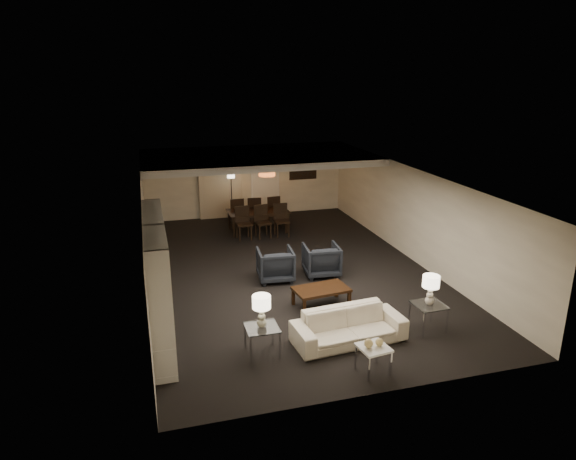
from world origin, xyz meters
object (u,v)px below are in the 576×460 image
at_px(coffee_table, 321,297).
at_px(vase_blue, 161,308).
at_px(sofa, 349,326).
at_px(television, 158,271).
at_px(pendant_light, 267,172).
at_px(chair_fr, 272,210).
at_px(table_lamp_right, 430,290).
at_px(chair_nm, 263,222).
at_px(vase_amber, 157,263).
at_px(table_lamp_left, 262,311).
at_px(armchair_left, 275,265).
at_px(chair_fm, 254,211).
at_px(dining_table, 258,221).
at_px(side_table_left, 262,340).
at_px(marble_table, 373,359).
at_px(chair_nr, 282,220).
at_px(side_table_right, 428,317).
at_px(chair_nl, 244,223).
at_px(armchair_right, 321,260).
at_px(floor_speaker, 165,297).
at_px(floor_lamp, 232,196).
at_px(chair_fl, 236,212).

xyz_separation_m(coffee_table, vase_blue, (-3.44, -1.56, 0.93)).
height_order(sofa, television, television).
bearing_deg(sofa, vase_blue, 174.45).
xyz_separation_m(pendant_light, chair_fr, (0.30, 0.64, -1.42)).
bearing_deg(table_lamp_right, chair_nm, 105.40).
relative_size(table_lamp_right, vase_amber, 3.88).
relative_size(table_lamp_left, table_lamp_right, 1.00).
bearing_deg(armchair_left, chair_fm, -91.05).
distance_m(vase_amber, chair_fr, 8.14).
distance_m(coffee_table, armchair_left, 1.81).
bearing_deg(chair_fr, sofa, 79.29).
relative_size(sofa, dining_table, 1.12).
xyz_separation_m(side_table_left, chair_nm, (1.57, 6.65, 0.23)).
bearing_deg(table_lamp_left, marble_table, -32.91).
distance_m(table_lamp_right, television, 5.50).
bearing_deg(vase_blue, table_lamp_right, -0.47).
height_order(chair_fm, chair_fr, same).
height_order(pendant_light, chair_nr, pendant_light).
bearing_deg(pendant_light, television, -124.08).
height_order(side_table_left, table_lamp_right, table_lamp_right).
bearing_deg(side_table_right, dining_table, 104.09).
xyz_separation_m(television, chair_fm, (3.28, 5.93, -0.54)).
relative_size(vase_amber, chair_fm, 0.16).
xyz_separation_m(vase_blue, chair_nr, (3.91, 6.61, -0.64)).
relative_size(side_table_right, chair_nl, 0.59).
relative_size(armchair_left, marble_table, 1.79).
distance_m(pendant_light, dining_table, 1.61).
relative_size(armchair_right, side_table_right, 1.49).
relative_size(sofa, table_lamp_left, 3.53).
bearing_deg(table_lamp_right, floor_speaker, 161.10).
height_order(pendant_light, coffee_table, pendant_light).
relative_size(vase_amber, dining_table, 0.08).
bearing_deg(chair_fm, dining_table, 97.27).
height_order(coffee_table, marble_table, marble_table).
relative_size(table_lamp_left, chair_nr, 0.61).
relative_size(vase_amber, chair_fr, 0.16).
height_order(pendant_light, floor_lamp, pendant_light).
distance_m(marble_table, chair_fm, 9.05).
height_order(side_table_right, chair_fl, chair_fl).
height_order(table_lamp_left, vase_blue, vase_blue).
height_order(armchair_left, armchair_right, same).
bearing_deg(dining_table, chair_nm, -90.04).
relative_size(chair_fl, chair_fm, 1.00).
relative_size(pendant_light, television, 0.52).
distance_m(table_lamp_left, marble_table, 2.12).
bearing_deg(chair_fr, table_lamp_right, 91.47).
bearing_deg(television, table_lamp_right, -111.55).
height_order(chair_nl, chair_fm, same).
bearing_deg(chair_nm, table_lamp_left, -110.01).
height_order(chair_nm, floor_lamp, floor_lamp).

